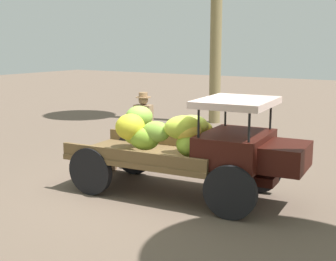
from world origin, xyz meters
name	(u,v)px	position (x,y,z in m)	size (l,w,h in m)	color
ground_plane	(148,193)	(0.00, 0.00, 0.00)	(60.00, 60.00, 0.00)	brown
truck	(193,146)	(0.84, 0.28, 0.97)	(4.56, 2.09, 1.90)	#37110B
farmer	(143,125)	(-1.14, 1.48, 1.00)	(0.52, 0.49, 1.75)	#B4B4AD
wooden_crate	(103,160)	(-1.85, 0.85, 0.22)	(0.54, 0.37, 0.45)	#886749
loose_banana_bunch	(223,160)	(0.45, 2.43, 0.18)	(0.48, 0.33, 0.37)	#BAC144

